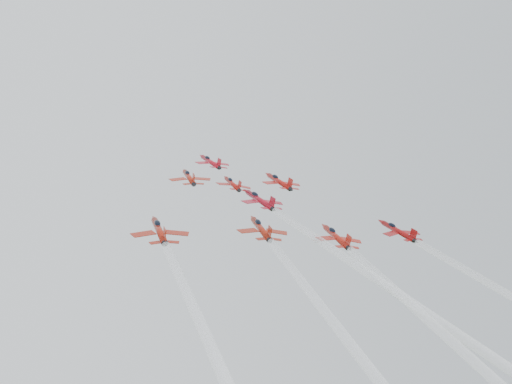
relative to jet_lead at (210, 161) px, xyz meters
name	(u,v)px	position (x,y,z in m)	size (l,w,h in m)	color
jet_lead	(210,161)	(0.00, 0.00, 0.00)	(9.74, 12.79, 7.05)	#AE101D
jet_row2_left	(189,177)	(-10.62, -14.98, -7.36)	(9.70, 12.74, 7.02)	#A4200F
jet_row2_center	(232,183)	(-0.90, -17.43, -8.57)	(8.67, 11.39, 6.27)	#A6150F
jet_row2_right	(279,181)	(13.62, -12.72, -6.24)	(10.60, 13.92, 7.67)	#AA1510
jet_center	(390,312)	(1.44, -71.35, -35.11)	(10.15, 99.24, 49.64)	maroon
jet_rear_left	(420,383)	(-5.67, -85.38, -42.00)	(9.73, 95.17, 47.61)	maroon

